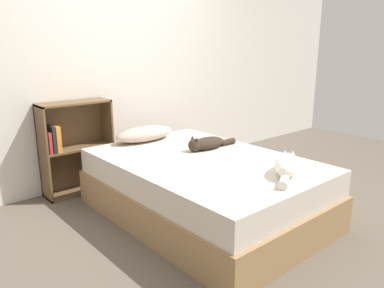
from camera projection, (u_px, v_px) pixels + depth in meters
The scene contains 7 objects.
ground_plane at pixel (203, 215), 3.36m from camera, with size 8.00×8.00×0.00m, color brown.
wall_back at pixel (116, 66), 4.08m from camera, with size 8.00×0.06×2.50m.
bed at pixel (203, 188), 3.30m from camera, with size 1.38×2.04×0.53m.
pillow at pixel (145, 134), 3.80m from camera, with size 0.65×0.28×0.15m.
cat_light at pixel (287, 165), 2.81m from camera, with size 0.51×0.38×0.16m.
cat_dark at pixel (206, 143), 3.50m from camera, with size 0.55×0.19×0.15m.
bookshelf at pixel (73, 146), 3.79m from camera, with size 0.70×0.26×0.94m.
Camera 1 is at (-2.09, -2.27, 1.48)m, focal length 35.00 mm.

